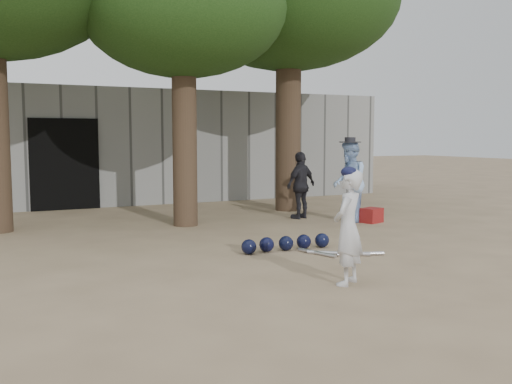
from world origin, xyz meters
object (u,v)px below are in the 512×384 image
boy_player (348,227)px  red_bag (372,215)px  spectator_blue (349,182)px  spectator_dark (301,185)px

boy_player → red_bag: size_ratio=3.28×
spectator_blue → spectator_dark: spectator_blue is taller
boy_player → spectator_dark: bearing=-149.8°
boy_player → red_bag: bearing=-165.8°
spectator_blue → spectator_dark: bearing=-118.0°
spectator_blue → red_bag: bearing=88.0°
spectator_blue → boy_player: bearing=-7.4°
spectator_dark → red_bag: 1.63m
red_bag → spectator_blue: bearing=149.9°
boy_player → spectator_dark: (2.30, 5.01, 0.03)m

